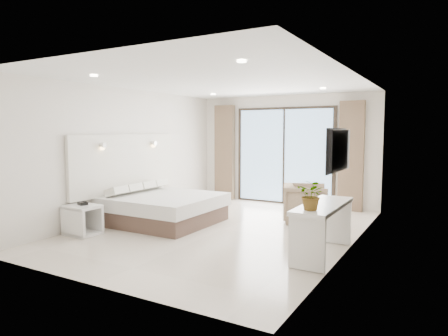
% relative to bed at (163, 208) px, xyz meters
% --- Properties ---
extents(ground, '(6.20, 6.20, 0.00)m').
position_rel_bed_xyz_m(ground, '(1.31, 0.10, -0.29)').
color(ground, beige).
rests_on(ground, ground).
extents(room_shell, '(4.62, 6.22, 2.72)m').
position_rel_bed_xyz_m(room_shell, '(1.11, 0.83, 1.29)').
color(room_shell, silver).
rests_on(room_shell, ground).
extents(bed, '(1.99, 1.90, 0.70)m').
position_rel_bed_xyz_m(bed, '(0.00, 0.00, 0.00)').
color(bed, brown).
rests_on(bed, ground).
extents(nightstand, '(0.59, 0.49, 0.52)m').
position_rel_bed_xyz_m(nightstand, '(-0.65, -1.45, -0.03)').
color(nightstand, white).
rests_on(nightstand, ground).
extents(phone, '(0.20, 0.17, 0.06)m').
position_rel_bed_xyz_m(phone, '(-0.66, -1.42, 0.26)').
color(phone, black).
rests_on(phone, nightstand).
extents(console_desk, '(0.51, 1.62, 0.77)m').
position_rel_bed_xyz_m(console_desk, '(3.35, -0.54, 0.27)').
color(console_desk, white).
rests_on(console_desk, ground).
extents(plant, '(0.45, 0.48, 0.32)m').
position_rel_bed_xyz_m(plant, '(3.35, -1.08, 0.64)').
color(plant, '#33662D').
rests_on(plant, console_desk).
extents(armchair, '(1.01, 1.04, 0.85)m').
position_rel_bed_xyz_m(armchair, '(2.44, 1.43, 0.13)').
color(armchair, '#92775F').
rests_on(armchair, ground).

